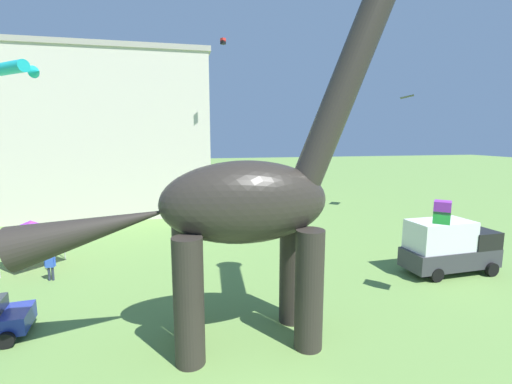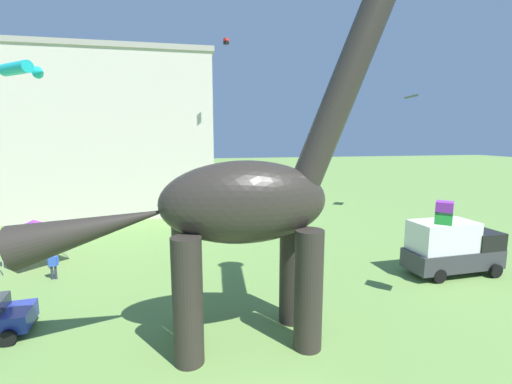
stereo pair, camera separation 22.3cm
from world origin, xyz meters
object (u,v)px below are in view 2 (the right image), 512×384
dinosaur_sculpture (243,202)px  kite_far_left (226,41)px  person_watching_child (53,263)px  festival_canopy_tent (35,227)px  kite_far_right (411,97)px  kite_mid_right (444,213)px  kite_mid_center (21,69)px  parked_box_truck (452,247)px

dinosaur_sculpture → kite_far_left: (1.89, 18.92, 10.38)m
person_watching_child → festival_canopy_tent: bearing=29.9°
dinosaur_sculpture → kite_far_right: (20.37, 19.59, 6.28)m
person_watching_child → dinosaur_sculpture: bearing=-135.7°
dinosaur_sculpture → kite_mid_right: size_ratio=14.79×
kite_mid_center → kite_far_right: 32.76m
kite_far_left → parked_box_truck: bearing=-52.3°
parked_box_truck → person_watching_child: parked_box_truck is taller
dinosaur_sculpture → kite_far_left: size_ratio=31.16×
kite_mid_center → kite_far_left: 15.59m
festival_canopy_tent → kite_far_left: kite_far_left is taller
kite_mid_right → kite_far_right: bearing=60.0°
kite_mid_center → kite_mid_right: size_ratio=2.61×
dinosaur_sculpture → kite_far_left: bearing=112.0°
parked_box_truck → person_watching_child: (-22.62, 3.91, -0.68)m
kite_mid_center → kite_far_left: size_ratio=5.50×
dinosaur_sculpture → parked_box_truck: (13.14, 4.35, -3.96)m
festival_canopy_tent → dinosaur_sculpture: bearing=-43.7°
person_watching_child → kite_mid_right: bearing=-115.0°
festival_canopy_tent → kite_mid_right: (20.84, -9.48, 1.98)m
parked_box_truck → kite_mid_right: size_ratio=5.43×
kite_far_right → festival_canopy_tent: bearing=-164.1°
kite_far_left → kite_mid_center: bearing=-152.4°
kite_mid_right → parked_box_truck: bearing=43.3°
person_watching_child → kite_far_right: 33.75m
dinosaur_sculpture → festival_canopy_tent: 15.67m
dinosaur_sculpture → kite_far_right: size_ratio=7.35×
festival_canopy_tent → kite_far_right: bearing=15.9°
kite_mid_right → dinosaur_sculpture: bearing=-173.3°
festival_canopy_tent → kite_far_left: 20.46m
person_watching_child → kite_far_left: kite_far_left is taller
kite_mid_right → person_watching_child: bearing=159.7°
kite_mid_center → kite_far_right: (31.84, 7.67, -0.16)m
dinosaur_sculpture → kite_far_right: bearing=71.6°
person_watching_child → festival_canopy_tent: (-1.63, 2.36, 1.58)m
dinosaur_sculpture → parked_box_truck: size_ratio=2.72×
festival_canopy_tent → kite_mid_right: size_ratio=3.01×
parked_box_truck → person_watching_child: size_ratio=3.58×
dinosaur_sculpture → kite_mid_right: bearing=34.4°
kite_far_left → kite_mid_right: bearing=-66.2°
kite_mid_center → parked_box_truck: bearing=-17.1°
kite_far_right → person_watching_child: bearing=-159.2°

